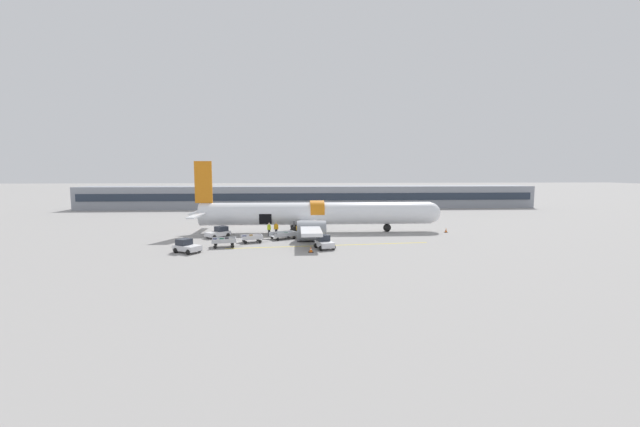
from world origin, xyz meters
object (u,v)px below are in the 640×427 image
object	(u,v)px
baggage_tug_mid	(219,233)
baggage_cart_empty	(224,242)
baggage_cart_loading	(284,235)
baggage_tug_lead	(187,247)
baggage_tug_rear	(324,243)
baggage_cart_queued	(252,239)
ground_crew_driver	(315,229)
ground_crew_supervisor	(276,229)
ground_crew_loader_b	(297,230)
ground_crew_loader_a	(269,229)
airplane	(313,215)

from	to	relation	value
baggage_tug_mid	baggage_cart_empty	size ratio (longest dim) A/B	0.89
baggage_cart_loading	baggage_tug_lead	bearing A→B (deg)	-141.94
baggage_tug_lead	baggage_tug_rear	distance (m)	15.03
baggage_tug_mid	baggage_cart_queued	distance (m)	6.20
ground_crew_driver	baggage_tug_rear	bearing A→B (deg)	-86.37
baggage_tug_lead	baggage_tug_rear	bearing A→B (deg)	4.21
ground_crew_driver	ground_crew_supervisor	distance (m)	5.25
baggage_cart_loading	ground_crew_driver	bearing A→B (deg)	32.55
baggage_tug_rear	baggage_cart_queued	world-z (taller)	baggage_tug_rear
baggage_cart_empty	baggage_tug_lead	bearing A→B (deg)	-141.32
baggage_tug_mid	ground_crew_loader_b	world-z (taller)	ground_crew_loader_b
baggage_tug_mid	ground_crew_loader_b	size ratio (longest dim) A/B	2.14
baggage_tug_lead	ground_crew_loader_b	bearing A→B (deg)	40.49
baggage_tug_mid	ground_crew_loader_b	bearing A→B (deg)	3.57
baggage_cart_empty	ground_crew_loader_a	world-z (taller)	ground_crew_loader_a
baggage_cart_loading	ground_crew_loader_a	bearing A→B (deg)	130.74
baggage_tug_lead	ground_crew_driver	distance (m)	17.90
ground_crew_loader_a	airplane	bearing A→B (deg)	25.31
ground_crew_driver	ground_crew_loader_b	bearing A→B (deg)	-170.58
ground_crew_loader_b	baggage_cart_loading	bearing A→B (deg)	-128.59
baggage_cart_queued	ground_crew_supervisor	distance (m)	5.66
baggage_tug_lead	ground_crew_driver	xyz separation A→B (m)	(14.38, 10.66, 0.21)
baggage_tug_lead	baggage_cart_empty	bearing A→B (deg)	38.68
baggage_cart_loading	baggage_cart_empty	xyz separation A→B (m)	(-6.67, -5.16, 0.13)
airplane	ground_crew_loader_b	size ratio (longest dim) A/B	23.41
baggage_cart_queued	ground_crew_loader_a	distance (m)	5.05
baggage_tug_rear	baggage_cart_queued	size ratio (longest dim) A/B	0.81
baggage_tug_rear	airplane	bearing A→B (deg)	93.02
baggage_tug_mid	airplane	bearing A→B (deg)	15.93
baggage_cart_loading	ground_crew_supervisor	bearing A→B (deg)	112.76
baggage_cart_queued	ground_crew_driver	xyz separation A→B (m)	(8.00, 5.01, 0.39)
baggage_tug_mid	ground_crew_supervisor	distance (m)	7.58
baggage_tug_mid	baggage_tug_rear	world-z (taller)	baggage_tug_rear
airplane	baggage_cart_queued	world-z (taller)	airplane
baggage_cart_loading	ground_crew_loader_b	bearing A→B (deg)	51.41
baggage_cart_queued	airplane	bearing A→B (deg)	43.66
baggage_cart_empty	ground_crew_loader_b	distance (m)	11.27
airplane	baggage_cart_loading	xyz separation A→B (m)	(-4.14, -5.26, -2.12)
airplane	baggage_tug_rear	world-z (taller)	airplane
baggage_cart_loading	ground_crew_supervisor	distance (m)	2.84
baggage_tug_mid	baggage_tug_rear	bearing A→B (deg)	-32.48
ground_crew_loader_b	ground_crew_driver	xyz separation A→B (m)	(2.36, 0.39, 0.03)
baggage_cart_loading	ground_crew_loader_a	distance (m)	3.13
ground_crew_loader_a	ground_crew_supervisor	distance (m)	0.97
baggage_cart_empty	ground_crew_supervisor	distance (m)	9.54
ground_crew_loader_a	ground_crew_driver	size ratio (longest dim) A/B	1.10
baggage_cart_queued	baggage_cart_empty	bearing A→B (deg)	-135.29
baggage_tug_lead	ground_crew_loader_a	size ratio (longest dim) A/B	1.84
baggage_tug_rear	ground_crew_loader_a	xyz separation A→B (m)	(-6.80, 9.23, 0.28)
ground_crew_loader_b	ground_crew_driver	bearing A→B (deg)	9.42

